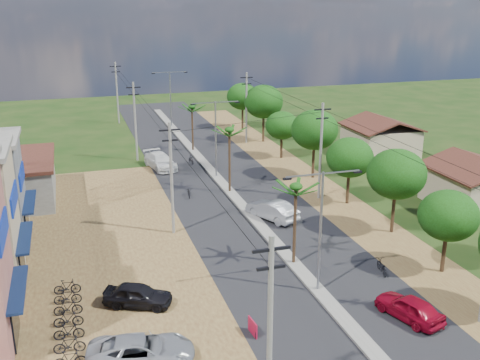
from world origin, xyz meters
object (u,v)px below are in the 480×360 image
at_px(car_white_far, 160,161).
at_px(car_parked_dark, 138,296).
at_px(car_silver_mid, 272,210).
at_px(roadside_sign, 253,328).
at_px(parked_scooter_row, 69,338).
at_px(car_parked_silver, 141,352).
at_px(car_red_near, 409,308).
at_px(moto_rider_east, 382,267).

distance_m(car_white_far, car_parked_dark, 28.99).
bearing_deg(car_parked_dark, car_white_far, 11.97).
height_order(car_silver_mid, car_white_far, car_silver_mid).
relative_size(car_parked_dark, roadside_sign, 3.72).
relative_size(car_silver_mid, parked_scooter_row, 0.40).
bearing_deg(parked_scooter_row, car_parked_dark, 36.94).
bearing_deg(parked_scooter_row, car_white_far, 71.94).
relative_size(car_white_far, car_parked_silver, 1.03).
distance_m(car_red_near, car_parked_silver, 15.46).
xyz_separation_m(moto_rider_east, parked_scooter_row, (-20.44, -2.41, 0.03)).
xyz_separation_m(car_red_near, parked_scooter_row, (-18.95, 3.08, -0.22)).
bearing_deg(parked_scooter_row, car_parked_silver, -38.32).
height_order(car_red_near, moto_rider_east, car_red_near).
distance_m(car_parked_silver, parked_scooter_row, 4.45).
bearing_deg(roadside_sign, parked_scooter_row, 163.14).
distance_m(car_silver_mid, parked_scooter_row, 21.70).
height_order(car_parked_silver, moto_rider_east, car_parked_silver).
distance_m(car_red_near, moto_rider_east, 5.69).
bearing_deg(car_silver_mid, roadside_sign, 41.42).
relative_size(car_silver_mid, car_white_far, 0.88).
bearing_deg(parked_scooter_row, car_silver_mid, 39.52).
relative_size(car_parked_silver, roadside_sign, 4.88).
height_order(car_red_near, parked_scooter_row, car_red_near).
distance_m(car_red_near, car_white_far, 35.56).
bearing_deg(car_parked_dark, parked_scooter_row, 151.17).
bearing_deg(moto_rider_east, roadside_sign, 33.28).
xyz_separation_m(car_silver_mid, roadside_sign, (-7.00, -15.74, -0.35)).
distance_m(car_silver_mid, car_parked_dark, 16.60).
relative_size(car_parked_silver, car_parked_dark, 1.31).
relative_size(car_white_far, parked_scooter_row, 0.46).
bearing_deg(car_parked_silver, car_parked_dark, 4.06).
relative_size(car_silver_mid, roadside_sign, 4.43).
bearing_deg(car_parked_silver, car_red_near, -81.33).
xyz_separation_m(roadside_sign, parked_scooter_row, (-9.74, 1.93, 0.04)).
xyz_separation_m(car_parked_silver, moto_rider_east, (16.95, 5.16, -0.28)).
distance_m(car_silver_mid, roadside_sign, 17.23).
relative_size(car_white_far, car_parked_dark, 1.35).
relative_size(moto_rider_east, parked_scooter_row, 0.15).
distance_m(car_white_far, parked_scooter_row, 33.02).
height_order(car_parked_silver, car_parked_dark, car_parked_silver).
relative_size(car_white_far, roadside_sign, 5.02).
bearing_deg(car_white_far, car_parked_dark, -114.16).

